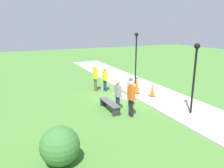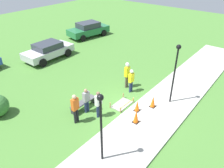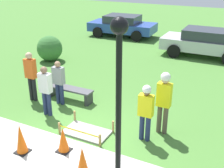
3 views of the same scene
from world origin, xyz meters
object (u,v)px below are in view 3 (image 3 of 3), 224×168
bystander_in_orange_shirt (31,74)px  worker_assistant (164,97)px  lamppost_near (119,97)px  bystander_in_gray_shirt (46,88)px  parked_car_silver (205,42)px  traffic_cone_far_patch (63,139)px  worker_supervisor (146,109)px  park_bench (70,91)px  traffic_cone_sidewalk_edge (83,161)px  parked_car_blue (122,25)px  traffic_cone_near_patch (21,139)px  bystander_in_white_shirt (59,80)px

bystander_in_orange_shirt → worker_assistant: bearing=0.4°
lamppost_near → bystander_in_gray_shirt: bearing=145.8°
parked_car_silver → bystander_in_orange_shirt: bearing=-118.8°
traffic_cone_far_patch → worker_supervisor: size_ratio=0.42×
worker_supervisor → bystander_in_orange_shirt: bearing=173.2°
worker_supervisor → park_bench: bearing=160.8°
bystander_in_gray_shirt → traffic_cone_sidewalk_edge: bearing=-37.2°
worker_supervisor → parked_car_silver: (-0.00, 8.95, -0.21)m
traffic_cone_sidewalk_edge → parked_car_blue: 14.24m
lamppost_near → parked_car_silver: 11.79m
traffic_cone_near_patch → parked_car_blue: 13.67m
worker_assistant → lamppost_near: lamppost_near is taller
parked_car_silver → parked_car_blue: 6.30m
park_bench → worker_supervisor: (3.36, -1.17, 0.65)m
worker_supervisor → bystander_in_orange_shirt: (-4.53, 0.54, 0.05)m
traffic_cone_near_patch → worker_assistant: bearing=43.0°
worker_assistant → bystander_in_white_shirt: worker_assistant is taller
traffic_cone_sidewalk_edge → bystander_in_orange_shirt: bearing=145.3°
bystander_in_gray_shirt → bystander_in_white_shirt: size_ratio=1.06×
traffic_cone_far_patch → park_bench: bearing=122.1°
traffic_cone_sidewalk_edge → parked_car_silver: 11.08m
park_bench → lamppost_near: size_ratio=0.48×
worker_supervisor → lamppost_near: size_ratio=0.44×
traffic_cone_near_patch → lamppost_near: size_ratio=0.21×
traffic_cone_near_patch → bystander_in_white_shirt: bystander_in_white_shirt is taller
bystander_in_white_shirt → bystander_in_gray_shirt: bearing=-81.9°
bystander_in_gray_shirt → parked_car_blue: bystander_in_gray_shirt is taller
bystander_in_orange_shirt → lamppost_near: lamppost_near is taller
traffic_cone_far_patch → worker_assistant: worker_assistant is taller
traffic_cone_near_patch → parked_car_blue: bearing=104.2°
traffic_cone_far_patch → parked_car_silver: 10.66m
traffic_cone_near_patch → traffic_cone_far_patch: size_ratio=1.16×
bystander_in_gray_shirt → parked_car_silver: (3.36, 9.04, -0.18)m
bystander_in_white_shirt → worker_assistant: bearing=-2.7°
traffic_cone_sidewalk_edge → park_bench: size_ratio=0.41×
traffic_cone_sidewalk_edge → parked_car_silver: parked_car_silver is taller
traffic_cone_sidewalk_edge → worker_supervisor: bearing=71.4°
lamppost_near → parked_car_blue: 15.34m
worker_assistant → traffic_cone_sidewalk_edge: bearing=-111.0°
traffic_cone_sidewalk_edge → lamppost_near: (1.17, -0.58, 2.12)m
traffic_cone_far_patch → worker_supervisor: bearing=44.0°
traffic_cone_far_patch → bystander_in_gray_shirt: 2.34m
park_bench → bystander_in_orange_shirt: bystander_in_orange_shirt is taller
traffic_cone_near_patch → bystander_in_orange_shirt: (-1.97, 2.65, 0.54)m
traffic_cone_sidewalk_edge → park_bench: 4.21m
park_bench → worker_supervisor: bearing=-19.2°
traffic_cone_far_patch → bystander_in_white_shirt: bearing=128.4°
bystander_in_gray_shirt → lamppost_near: lamppost_near is taller
lamppost_near → parked_car_blue: bearing=114.7°
traffic_cone_near_patch → worker_supervisor: worker_supervisor is taller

